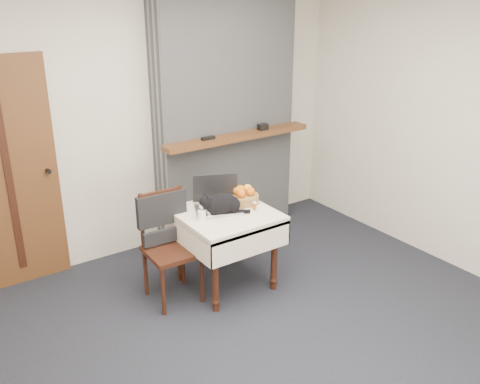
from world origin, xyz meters
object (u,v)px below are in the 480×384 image
(cat, at_px, (222,204))
(fruit_basket, at_px, (244,196))
(cream_jar, at_px, (202,215))
(door, at_px, (8,177))
(side_table, at_px, (226,224))
(laptop, at_px, (217,201))
(chair, at_px, (166,231))
(pill_bottle, at_px, (254,206))

(cat, height_order, fruit_basket, cat)
(cat, distance_m, cream_jar, 0.21)
(door, relative_size, cat, 4.74)
(door, height_order, fruit_basket, door)
(door, distance_m, side_table, 1.87)
(laptop, distance_m, chair, 0.51)
(cat, bearing_deg, laptop, 85.07)
(chair, bearing_deg, pill_bottle, -16.94)
(side_table, relative_size, chair, 0.83)
(side_table, bearing_deg, cream_jar, -175.82)
(door, relative_size, laptop, 4.11)
(fruit_basket, bearing_deg, cream_jar, -167.77)
(pill_bottle, xyz_separation_m, fruit_basket, (0.02, 0.18, 0.02))
(door, height_order, cat, door)
(cat, relative_size, pill_bottle, 5.83)
(laptop, xyz_separation_m, cat, (-0.03, -0.14, 0.02))
(side_table, distance_m, cat, 0.21)
(side_table, bearing_deg, door, 143.51)
(pill_bottle, distance_m, chair, 0.78)
(laptop, bearing_deg, chair, -162.26)
(laptop, xyz_separation_m, pill_bottle, (0.25, -0.21, -0.03))
(door, relative_size, fruit_basket, 7.61)
(cream_jar, bearing_deg, cat, -1.09)
(door, relative_size, chair, 2.14)
(cat, bearing_deg, fruit_basket, 29.09)
(side_table, distance_m, laptop, 0.22)
(door, relative_size, pill_bottle, 27.64)
(cat, distance_m, chair, 0.51)
(fruit_basket, relative_size, chair, 0.28)
(cream_jar, bearing_deg, side_table, 4.18)
(laptop, height_order, pill_bottle, laptop)
(laptop, xyz_separation_m, cream_jar, (-0.23, -0.13, -0.03))
(side_table, height_order, laptop, laptop)
(cream_jar, distance_m, fruit_basket, 0.51)
(cat, relative_size, fruit_basket, 1.60)
(cream_jar, bearing_deg, fruit_basket, 12.23)
(side_table, xyz_separation_m, chair, (-0.49, 0.16, 0.01))
(side_table, height_order, pill_bottle, pill_bottle)
(pill_bottle, relative_size, fruit_basket, 0.28)
(laptop, distance_m, cat, 0.14)
(side_table, relative_size, cream_jar, 9.95)
(cream_jar, bearing_deg, laptop, 29.71)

